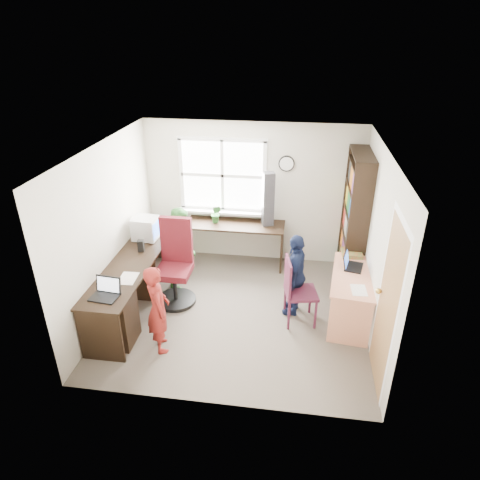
{
  "coord_description": "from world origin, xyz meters",
  "views": [
    {
      "loc": [
        0.76,
        -5.03,
        3.74
      ],
      "look_at": [
        0.0,
        0.25,
        1.05
      ],
      "focal_mm": 32.0,
      "sensor_mm": 36.0,
      "label": 1
    }
  ],
  "objects": [
    {
      "name": "person_navy",
      "position": [
        0.8,
        0.15,
        0.61
      ],
      "size": [
        0.38,
        0.75,
        1.23
      ],
      "primitive_type": "imported",
      "rotation": [
        0.0,
        0.0,
        -1.68
      ],
      "color": "#152044",
      "rests_on": "ground"
    },
    {
      "name": "crt_monitor",
      "position": [
        -1.53,
        0.67,
        0.93
      ],
      "size": [
        0.38,
        0.35,
        0.36
      ],
      "rotation": [
        0.0,
        0.0,
        -0.06
      ],
      "color": "silver",
      "rests_on": "l_desk"
    },
    {
      "name": "potted_plant",
      "position": [
        -0.57,
        1.43,
        0.91
      ],
      "size": [
        0.21,
        0.18,
        0.32
      ],
      "primitive_type": "imported",
      "rotation": [
        0.0,
        0.0,
        -0.25
      ],
      "color": "#2A6A2C",
      "rests_on": "l_desk"
    },
    {
      "name": "paper_a",
      "position": [
        -1.39,
        -0.49,
        0.75
      ],
      "size": [
        0.24,
        0.33,
        0.0
      ],
      "rotation": [
        0.0,
        0.0,
        0.05
      ],
      "color": "white",
      "rests_on": "l_desk"
    },
    {
      "name": "laptop_right",
      "position": [
        1.55,
        0.31,
        0.76
      ],
      "size": [
        0.32,
        0.36,
        0.22
      ],
      "rotation": [
        0.0,
        0.0,
        1.35
      ],
      "color": "black",
      "rests_on": "right_desk"
    },
    {
      "name": "right_desk",
      "position": [
        1.58,
        0.09,
        0.51
      ],
      "size": [
        0.7,
        1.29,
        0.71
      ],
      "rotation": [
        0.0,
        0.0,
        -0.11
      ],
      "color": "#E89874",
      "rests_on": "ground"
    },
    {
      "name": "speaker_b",
      "position": [
        -1.45,
        0.82,
        0.84
      ],
      "size": [
        0.11,
        0.11,
        0.18
      ],
      "rotation": [
        0.0,
        0.0,
        -0.28
      ],
      "color": "black",
      "rests_on": "l_desk"
    },
    {
      "name": "person_green",
      "position": [
        -0.97,
        0.7,
        0.64
      ],
      "size": [
        0.55,
        0.67,
        1.29
      ],
      "primitive_type": "imported",
      "rotation": [
        0.0,
        0.0,
        1.47
      ],
      "color": "#357E32",
      "rests_on": "ground"
    },
    {
      "name": "wooden_chair",
      "position": [
        0.81,
        -0.09,
        0.53
      ],
      "size": [
        0.5,
        0.5,
        0.98
      ],
      "rotation": [
        0.0,
        0.0,
        0.19
      ],
      "color": "#4E1A2F",
      "rests_on": "ground"
    },
    {
      "name": "speaker_a",
      "position": [
        -1.47,
        0.27,
        0.84
      ],
      "size": [
        0.1,
        0.1,
        0.18
      ],
      "rotation": [
        0.0,
        0.0,
        0.18
      ],
      "color": "black",
      "rests_on": "l_desk"
    },
    {
      "name": "cd_tower",
      "position": [
        0.29,
        1.47,
        1.2
      ],
      "size": [
        0.22,
        0.21,
        0.9
      ],
      "rotation": [
        0.0,
        0.0,
        0.32
      ],
      "color": "black",
      "rests_on": "l_desk"
    },
    {
      "name": "l_desk",
      "position": [
        -1.31,
        -0.28,
        0.46
      ],
      "size": [
        2.38,
        2.95,
        0.75
      ],
      "color": "black",
      "rests_on": "ground"
    },
    {
      "name": "swivel_chair",
      "position": [
        -0.96,
        0.22,
        0.55
      ],
      "size": [
        0.6,
        0.6,
        1.28
      ],
      "rotation": [
        0.0,
        0.0,
        -0.0
      ],
      "color": "black",
      "rests_on": "ground"
    },
    {
      "name": "bookshelf",
      "position": [
        1.65,
        1.19,
        1.0
      ],
      "size": [
        0.3,
        1.02,
        2.1
      ],
      "color": "black",
      "rests_on": "ground"
    },
    {
      "name": "room",
      "position": [
        0.01,
        0.1,
        1.22
      ],
      "size": [
        3.64,
        3.44,
        2.44
      ],
      "color": "#4E463D",
      "rests_on": "ground"
    },
    {
      "name": "paper_b",
      "position": [
        1.61,
        -0.28,
        0.71
      ],
      "size": [
        0.2,
        0.28,
        0.0
      ],
      "rotation": [
        0.0,
        0.0,
        0.05
      ],
      "color": "white",
      "rests_on": "right_desk"
    },
    {
      "name": "laptop_left",
      "position": [
        -1.5,
        -0.9,
        0.8
      ],
      "size": [
        0.36,
        0.31,
        0.23
      ],
      "rotation": [
        0.0,
        0.0,
        -0.1
      ],
      "color": "black",
      "rests_on": "l_desk"
    },
    {
      "name": "game_box",
      "position": [
        1.6,
        0.67,
        0.74
      ],
      "size": [
        0.31,
        0.31,
        0.06
      ],
      "rotation": [
        0.0,
        0.0,
        0.06
      ],
      "color": "#B62516",
      "rests_on": "right_desk"
    },
    {
      "name": "person_red",
      "position": [
        -0.87,
        -0.88,
        0.6
      ],
      "size": [
        0.44,
        0.51,
        1.19
      ],
      "primitive_type": "imported",
      "rotation": [
        0.0,
        0.0,
        2.01
      ],
      "color": "maroon",
      "rests_on": "ground"
    }
  ]
}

